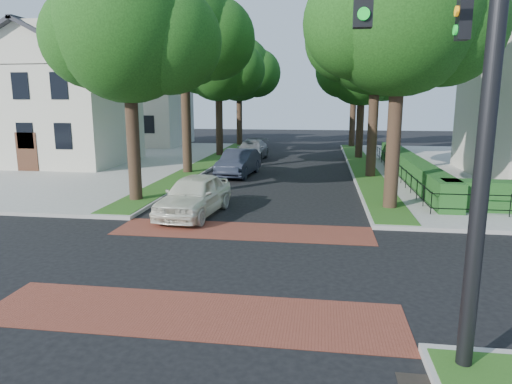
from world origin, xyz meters
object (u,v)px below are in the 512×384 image
traffic_signal (472,86)px  parked_car_middle (239,163)px  parked_car_front (194,195)px  parked_car_rear (252,150)px

traffic_signal → parked_car_middle: traffic_signal is taller
parked_car_front → parked_car_middle: (0.00, 9.77, -0.01)m
parked_car_front → parked_car_middle: parked_car_front is taller
parked_car_front → parked_car_middle: 9.77m
parked_car_front → parked_car_rear: bearing=97.5°
traffic_signal → parked_car_rear: traffic_signal is taller
traffic_signal → parked_car_front: size_ratio=1.69×
parked_car_front → parked_car_rear: size_ratio=0.92×
parked_car_rear → parked_car_front: bearing=-86.3°
parked_car_front → parked_car_rear: parked_car_front is taller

